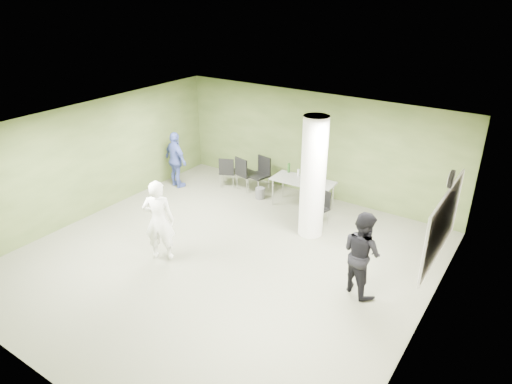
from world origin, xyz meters
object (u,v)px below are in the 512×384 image
Objects in this scene: folding_table at (303,182)px; woman_white at (159,220)px; man_blue at (176,160)px; man_black at (362,253)px; chair_back_left at (227,170)px.

woman_white reaches higher than folding_table.
woman_white is (-1.29, -3.77, 0.18)m from folding_table.
woman_white is 3.72m from man_blue.
man_black is 1.04× the size of man_blue.
woman_white reaches higher than man_blue.
man_black is at bearing 178.93° from man_blue.
woman_white is at bearing 142.13° from man_blue.
folding_table is 1.83× the size of chair_back_left.
man_blue reaches higher than folding_table.
chair_back_left is 0.55× the size of man_blue.
chair_back_left is 5.56m from man_black.
woman_white reaches higher than chair_back_left.
chair_back_left is at bearing 0.71° from man_black.
man_blue is (-2.28, 2.94, -0.08)m from woman_white.
folding_table reaches higher than chair_back_left.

